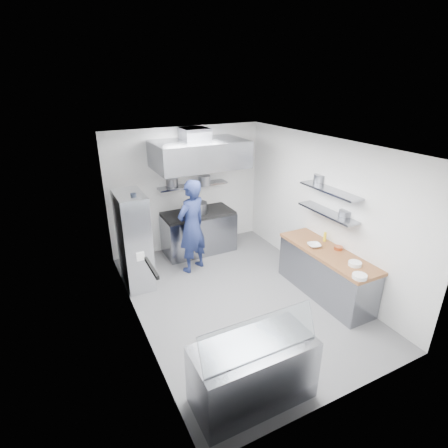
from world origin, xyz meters
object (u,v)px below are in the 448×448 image
gas_range (199,233)px  wire_rack (134,240)px  chef (192,227)px  display_case (253,373)px

gas_range → wire_rack: size_ratio=0.86×
gas_range → wire_rack: (-1.63, -0.75, 0.48)m
chef → display_case: size_ratio=1.30×
gas_range → display_case: size_ratio=1.07×
chef → wire_rack: 1.18m
display_case → gas_range: bearing=76.1°
display_case → chef: bearing=80.4°
chef → wire_rack: (-1.18, -0.01, -0.05)m
gas_range → display_case: 4.22m
display_case → wire_rack: bearing=100.4°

